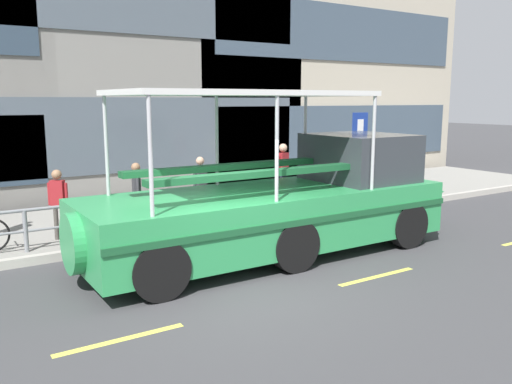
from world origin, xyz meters
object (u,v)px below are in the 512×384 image
object	(u,v)px
duck_tour_boat	(290,202)
pedestrian_near_stern	(58,198)
parking_sign	(359,141)
pedestrian_mid_right	(137,188)
pedestrian_near_bow	(283,168)
pedestrian_mid_left	(200,181)

from	to	relation	value
duck_tour_boat	pedestrian_near_stern	xyz separation A→B (m)	(-4.05, 2.93, 0.05)
parking_sign	pedestrian_near_stern	world-z (taller)	parking_sign
pedestrian_near_stern	duck_tour_boat	bearing A→B (deg)	-35.86
pedestrian_mid_right	pedestrian_near_stern	world-z (taller)	pedestrian_mid_right
pedestrian_mid_right	pedestrian_near_stern	xyz separation A→B (m)	(-1.84, -0.21, -0.01)
pedestrian_near_stern	parking_sign	bearing A→B (deg)	0.41
parking_sign	duck_tour_boat	size ratio (longest dim) A/B	0.27
pedestrian_mid_right	parking_sign	bearing A→B (deg)	-1.23
parking_sign	pedestrian_mid_right	bearing A→B (deg)	178.77
pedestrian_near_stern	pedestrian_mid_right	bearing A→B (deg)	6.58
pedestrian_near_bow	duck_tour_boat	bearing A→B (deg)	-123.64
parking_sign	pedestrian_near_stern	xyz separation A→B (m)	(-8.84, -0.06, -0.86)
parking_sign	duck_tour_boat	distance (m)	5.72
parking_sign	pedestrian_mid_right	xyz separation A→B (m)	(-6.99, 0.15, -0.86)
duck_tour_boat	pedestrian_mid_right	size ratio (longest dim) A/B	6.19
parking_sign	pedestrian_mid_left	xyz separation A→B (m)	(-5.20, 0.34, -0.84)
duck_tour_boat	pedestrian_mid_left	bearing A→B (deg)	97.13
parking_sign	pedestrian_near_stern	bearing A→B (deg)	-179.59
duck_tour_boat	pedestrian_near_stern	size ratio (longest dim) A/B	6.23
pedestrian_near_bow	pedestrian_mid_left	bearing A→B (deg)	-173.89
duck_tour_boat	pedestrian_near_bow	size ratio (longest dim) A/B	5.45
pedestrian_mid_right	pedestrian_near_stern	distance (m)	1.86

